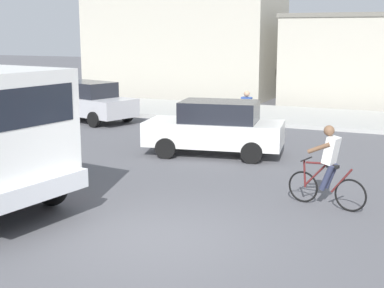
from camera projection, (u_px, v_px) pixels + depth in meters
name	position (u px, v px, depth m)	size (l,w,h in m)	color
ground_plane	(162.00, 239.00, 9.79)	(120.00, 120.00, 0.00)	#56565B
sidewalk_far	(323.00, 118.00, 22.94)	(80.00, 5.00, 0.16)	#ADADA8
cyclist	(328.00, 166.00, 11.41)	(1.69, 0.58, 1.72)	black
car_red_near	(215.00, 128.00, 16.32)	(4.23, 2.38, 1.60)	white
car_white_mid	(89.00, 101.00, 22.48)	(4.32, 2.78, 1.60)	#B7B7BC
pedestrian_near_kerb	(246.00, 114.00, 18.92)	(0.34, 0.22, 1.62)	#2D334C
building_corner_left	(185.00, 41.00, 31.79)	(10.75, 5.65, 6.07)	#B2AD9E
building_mid_block	(362.00, 59.00, 27.96)	(7.27, 6.28, 4.44)	#B2AD9E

